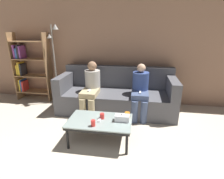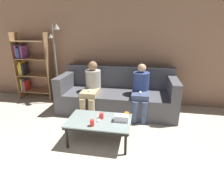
{
  "view_description": "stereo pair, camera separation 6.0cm",
  "coord_description": "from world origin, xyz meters",
  "px_view_note": "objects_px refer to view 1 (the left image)",
  "views": [
    {
      "loc": [
        0.47,
        -0.26,
        1.72
      ],
      "look_at": [
        0.0,
        2.71,
        0.7
      ],
      "focal_mm": 28.0,
      "sensor_mm": 36.0,
      "label": 1
    },
    {
      "loc": [
        0.53,
        -0.25,
        1.72
      ],
      "look_at": [
        0.0,
        2.71,
        0.7
      ],
      "focal_mm": 28.0,
      "sensor_mm": 36.0,
      "label": 2
    }
  ],
  "objects_px": {
    "cup_near_left": "(102,116)",
    "tissue_box": "(122,118)",
    "couch": "(117,95)",
    "seated_person_left_end": "(91,87)",
    "cup_near_right": "(127,115)",
    "standing_lamp": "(55,57)",
    "bookshelf": "(28,67)",
    "coffee_table": "(100,122)",
    "cup_far_center": "(93,123)",
    "seated_person_mid_left": "(140,89)",
    "game_remote": "(100,119)"
  },
  "relations": [
    {
      "from": "cup_near_left",
      "to": "cup_far_center",
      "type": "xyz_separation_m",
      "value": [
        -0.08,
        -0.24,
        0.0
      ]
    },
    {
      "from": "bookshelf",
      "to": "seated_person_mid_left",
      "type": "xyz_separation_m",
      "value": [
        2.81,
        -0.54,
        -0.26
      ]
    },
    {
      "from": "couch",
      "to": "standing_lamp",
      "type": "xyz_separation_m",
      "value": [
        -1.47,
        0.18,
        0.81
      ]
    },
    {
      "from": "game_remote",
      "to": "seated_person_left_end",
      "type": "bearing_deg",
      "value": 112.01
    },
    {
      "from": "cup_near_right",
      "to": "seated_person_mid_left",
      "type": "xyz_separation_m",
      "value": [
        0.19,
        0.88,
        0.15
      ]
    },
    {
      "from": "cup_near_left",
      "to": "cup_far_center",
      "type": "bearing_deg",
      "value": -108.7
    },
    {
      "from": "game_remote",
      "to": "seated_person_mid_left",
      "type": "height_order",
      "value": "seated_person_mid_left"
    },
    {
      "from": "cup_far_center",
      "to": "seated_person_left_end",
      "type": "distance_m",
      "value": 1.28
    },
    {
      "from": "cup_far_center",
      "to": "game_remote",
      "type": "bearing_deg",
      "value": 74.18
    },
    {
      "from": "tissue_box",
      "to": "bookshelf",
      "type": "distance_m",
      "value": 3.01
    },
    {
      "from": "seated_person_mid_left",
      "to": "seated_person_left_end",
      "type": "bearing_deg",
      "value": -179.01
    },
    {
      "from": "game_remote",
      "to": "coffee_table",
      "type": "bearing_deg",
      "value": 93.58
    },
    {
      "from": "coffee_table",
      "to": "tissue_box",
      "type": "bearing_deg",
      "value": 4.35
    },
    {
      "from": "game_remote",
      "to": "standing_lamp",
      "type": "relative_size",
      "value": 0.08
    },
    {
      "from": "cup_far_center",
      "to": "game_remote",
      "type": "height_order",
      "value": "cup_far_center"
    },
    {
      "from": "cup_near_right",
      "to": "cup_far_center",
      "type": "distance_m",
      "value": 0.59
    },
    {
      "from": "couch",
      "to": "tissue_box",
      "type": "distance_m",
      "value": 1.27
    },
    {
      "from": "standing_lamp",
      "to": "seated_person_left_end",
      "type": "bearing_deg",
      "value": -23.5
    },
    {
      "from": "cup_near_left",
      "to": "game_remote",
      "type": "xyz_separation_m",
      "value": [
        -0.03,
        -0.05,
        -0.04
      ]
    },
    {
      "from": "cup_near_right",
      "to": "tissue_box",
      "type": "relative_size",
      "value": 0.4
    },
    {
      "from": "couch",
      "to": "coffee_table",
      "type": "height_order",
      "value": "couch"
    },
    {
      "from": "cup_near_right",
      "to": "bookshelf",
      "type": "distance_m",
      "value": 3.01
    },
    {
      "from": "cup_far_center",
      "to": "couch",
      "type": "bearing_deg",
      "value": 83.99
    },
    {
      "from": "game_remote",
      "to": "seated_person_mid_left",
      "type": "xyz_separation_m",
      "value": [
        0.61,
        1.04,
        0.19
      ]
    },
    {
      "from": "cup_near_left",
      "to": "tissue_box",
      "type": "distance_m",
      "value": 0.32
    },
    {
      "from": "cup_far_center",
      "to": "bookshelf",
      "type": "relative_size",
      "value": 0.06
    },
    {
      "from": "game_remote",
      "to": "seated_person_mid_left",
      "type": "distance_m",
      "value": 1.22
    },
    {
      "from": "standing_lamp",
      "to": "seated_person_mid_left",
      "type": "relative_size",
      "value": 1.71
    },
    {
      "from": "cup_far_center",
      "to": "seated_person_mid_left",
      "type": "xyz_separation_m",
      "value": [
        0.66,
        1.23,
        0.15
      ]
    },
    {
      "from": "bookshelf",
      "to": "coffee_table",
      "type": "bearing_deg",
      "value": -35.75
    },
    {
      "from": "tissue_box",
      "to": "seated_person_left_end",
      "type": "relative_size",
      "value": 0.2
    },
    {
      "from": "couch",
      "to": "cup_near_left",
      "type": "bearing_deg",
      "value": -93.36
    },
    {
      "from": "bookshelf",
      "to": "seated_person_mid_left",
      "type": "bearing_deg",
      "value": -10.94
    },
    {
      "from": "couch",
      "to": "cup_far_center",
      "type": "bearing_deg",
      "value": -96.01
    },
    {
      "from": "cup_far_center",
      "to": "tissue_box",
      "type": "distance_m",
      "value": 0.46
    },
    {
      "from": "coffee_table",
      "to": "seated_person_mid_left",
      "type": "bearing_deg",
      "value": 59.58
    },
    {
      "from": "cup_far_center",
      "to": "tissue_box",
      "type": "xyz_separation_m",
      "value": [
        0.4,
        0.22,
        0.0
      ]
    },
    {
      "from": "bookshelf",
      "to": "cup_far_center",
      "type": "bearing_deg",
      "value": -39.64
    },
    {
      "from": "standing_lamp",
      "to": "cup_near_right",
      "type": "bearing_deg",
      "value": -35.64
    },
    {
      "from": "cup_near_left",
      "to": "seated_person_left_end",
      "type": "relative_size",
      "value": 0.08
    },
    {
      "from": "cup_near_right",
      "to": "tissue_box",
      "type": "height_order",
      "value": "tissue_box"
    },
    {
      "from": "seated_person_left_end",
      "to": "cup_far_center",
      "type": "bearing_deg",
      "value": -73.57
    },
    {
      "from": "seated_person_left_end",
      "to": "tissue_box",
      "type": "bearing_deg",
      "value": -52.61
    },
    {
      "from": "seated_person_left_end",
      "to": "coffee_table",
      "type": "bearing_deg",
      "value": -67.99
    },
    {
      "from": "cup_near_left",
      "to": "seated_person_mid_left",
      "type": "relative_size",
      "value": 0.08
    },
    {
      "from": "cup_near_right",
      "to": "standing_lamp",
      "type": "relative_size",
      "value": 0.05
    },
    {
      "from": "cup_near_right",
      "to": "seated_person_left_end",
      "type": "height_order",
      "value": "seated_person_left_end"
    },
    {
      "from": "game_remote",
      "to": "standing_lamp",
      "type": "height_order",
      "value": "standing_lamp"
    },
    {
      "from": "cup_near_left",
      "to": "cup_near_right",
      "type": "height_order",
      "value": "cup_near_left"
    },
    {
      "from": "tissue_box",
      "to": "standing_lamp",
      "type": "height_order",
      "value": "standing_lamp"
    }
  ]
}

